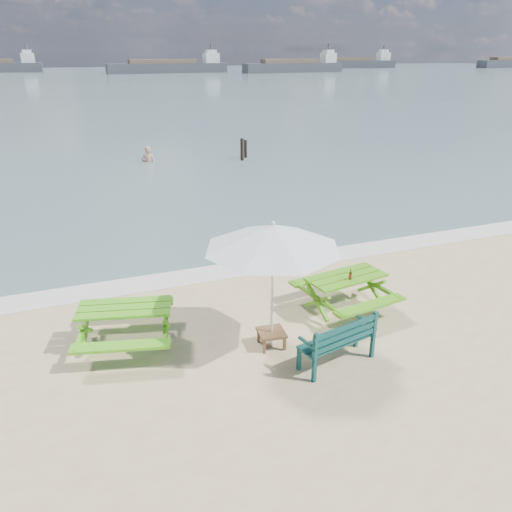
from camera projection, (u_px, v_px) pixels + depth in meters
name	position (u px, v px, depth m)	size (l,w,h in m)	color
sea	(75.00, 83.00, 81.62)	(300.00, 300.00, 0.00)	slate
foam_strip	(221.00, 272.00, 12.29)	(22.00, 0.90, 0.01)	silver
picnic_table_left	(126.00, 327.00, 9.14)	(2.06, 2.19, 0.79)	#4FAB19
picnic_table_right	(345.00, 294.00, 10.38)	(1.89, 2.05, 0.78)	#4B9516
park_bench	(336.00, 350.00, 8.64)	(1.49, 0.76, 0.87)	#0E3D3C
side_table	(271.00, 338.00, 9.17)	(0.53, 0.53, 0.31)	brown
patio_umbrella	(273.00, 237.00, 8.41)	(2.63, 2.63, 2.37)	silver
beer_bottle	(350.00, 276.00, 10.04)	(0.06, 0.06, 0.23)	brown
swimmer	(149.00, 165.00, 24.41)	(0.77, 0.61, 1.85)	tan
mooring_pilings	(244.00, 151.00, 24.77)	(0.57, 0.77, 1.28)	black
cargo_ships	(282.00, 66.00, 129.11)	(169.29, 29.75, 4.40)	#363A3F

